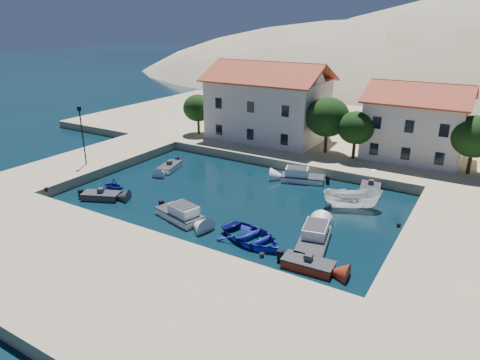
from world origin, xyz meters
name	(u,v)px	position (x,y,z in m)	size (l,w,h in m)	color
ground	(161,245)	(0.00, 0.00, 0.00)	(400.00, 400.00, 0.00)	black
quay_south	(97,279)	(0.00, -6.00, 0.50)	(52.00, 12.00, 1.00)	tan
quay_west	(92,161)	(-19.00, 10.00, 0.50)	(8.00, 20.00, 1.00)	tan
quay_north	(350,133)	(2.00, 38.00, 0.50)	(80.00, 36.00, 1.00)	tan
building_left	(268,100)	(-6.00, 28.00, 5.94)	(14.70, 9.45, 9.70)	beige
building_mid	(417,120)	(12.00, 29.00, 5.22)	(10.50, 8.40, 8.30)	beige
trees	(340,122)	(4.51, 25.46, 4.84)	(37.30, 5.30, 6.45)	#382314
lamppost	(82,130)	(-17.50, 8.00, 4.75)	(0.35, 0.25, 6.22)	black
bollards	(222,220)	(2.80, 3.87, 1.15)	(29.36, 9.56, 0.30)	black
motorboat_grey_sw	(101,196)	(-10.54, 3.74, 0.30)	(3.73, 2.76, 1.25)	#333237
cabin_cruiser_south	(179,213)	(-1.68, 4.23, 0.48)	(4.83, 3.00, 1.60)	white
rowboat_south	(252,241)	(5.43, 3.95, 0.00)	(3.90, 5.45, 1.13)	navy
motorboat_red_se	(308,264)	(10.51, 2.69, 0.30)	(3.54, 1.73, 1.25)	maroon
cabin_cruiser_east	(314,240)	(9.65, 5.74, 0.48)	(3.01, 5.27, 1.60)	white
boat_east	(351,208)	(9.96, 13.81, 0.00)	(1.91, 5.09, 1.97)	white
motorboat_white_ne	(371,187)	(10.23, 18.91, 0.29)	(2.56, 4.23, 1.25)	white
rowboat_west	(114,190)	(-11.20, 5.86, 0.00)	(2.24, 2.60, 1.37)	navy
motorboat_white_west	(170,167)	(-10.47, 13.41, 0.30)	(2.40, 3.81, 1.25)	white
cabin_cruiser_north	(303,177)	(3.58, 17.72, 0.48)	(4.70, 3.06, 1.60)	white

